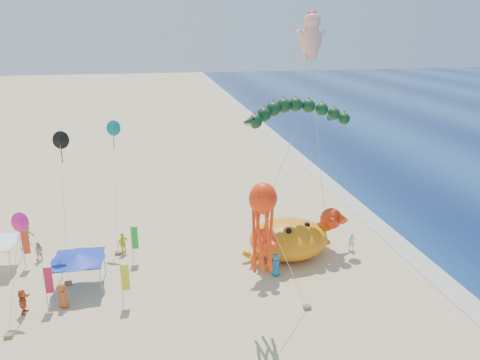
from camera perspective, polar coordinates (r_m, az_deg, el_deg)
name	(u,v)px	position (r m, az deg, el deg)	size (l,w,h in m)	color
ground	(269,263)	(38.13, 3.58, -10.07)	(320.00, 320.00, 0.00)	#D1B784
foam_strip	(406,250)	(42.48, 19.62, -8.04)	(320.00, 320.00, 0.00)	silver
crab_inflatable	(289,238)	(38.48, 5.99, -7.03)	(8.78, 7.56, 3.85)	orange
dragon_kite	(297,117)	(38.65, 6.97, 7.67)	(10.28, 5.00, 12.19)	black
cherub_kite	(311,35)	(44.22, 8.69, 17.09)	(1.92, 7.86, 19.35)	#FBB499
octopus_kite	(263,221)	(27.86, 2.79, -5.00)	(4.51, 1.86, 9.48)	#FF330D
canopy_blue	(78,257)	(35.66, -19.14, -8.84)	(3.74, 3.74, 2.71)	gray
feather_flags	(83,259)	(36.18, -18.55, -9.14)	(8.84, 6.92, 3.20)	gray
beachgoers	(101,262)	(37.88, -16.62, -9.58)	(28.13, 12.24, 1.84)	#2A7E31
small_kites	(70,173)	(36.40, -20.05, 0.84)	(6.97, 13.32, 10.96)	black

